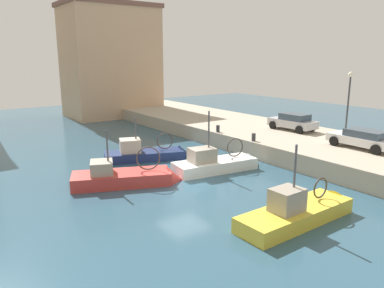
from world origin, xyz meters
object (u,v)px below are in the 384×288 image
fishing_boat_navy (149,157)px  parked_car_white (363,138)px  fishing_boat_red (128,182)px  parked_car_silver (293,122)px  fishing_boat_white (219,168)px  mooring_bollard_mid (254,137)px  mooring_bollard_north (218,129)px  fishing_boat_yellow (301,218)px  quay_streetlamp (349,95)px

fishing_boat_navy → parked_car_white: bearing=-42.3°
fishing_boat_navy → fishing_boat_red: 5.37m
parked_car_silver → fishing_boat_white: bearing=-167.4°
mooring_bollard_mid → parked_car_silver: bearing=11.2°
fishing_boat_red → mooring_bollard_north: (9.87, 4.12, 1.37)m
fishing_boat_yellow → mooring_bollard_north: size_ratio=12.26×
fishing_boat_red → parked_car_white: 15.30m
mooring_bollard_north → fishing_boat_red: bearing=-157.4°
fishing_boat_yellow → mooring_bollard_mid: size_ratio=12.26×
fishing_boat_red → parked_car_white: bearing=-21.6°
parked_car_white → quay_streetlamp: size_ratio=0.89×
fishing_boat_white → parked_car_silver: (9.48, 2.12, 1.77)m
mooring_bollard_north → mooring_bollard_mid: bearing=-90.0°
fishing_boat_red → mooring_bollard_north: bearing=22.6°
parked_car_silver → mooring_bollard_north: (-5.50, 2.91, -0.43)m
fishing_boat_white → parked_car_white: size_ratio=1.46×
fishing_boat_yellow → mooring_bollard_mid: 10.70m
fishing_boat_yellow → mooring_bollard_north: 14.20m
fishing_boat_navy → parked_car_silver: size_ratio=1.62×
mooring_bollard_mid → fishing_boat_yellow: bearing=-123.2°
fishing_boat_red → parked_car_white: (14.13, -5.59, 1.75)m
fishing_boat_navy → mooring_bollard_mid: 7.55m
mooring_bollard_mid → quay_streetlamp: bearing=-32.0°
fishing_boat_yellow → parked_car_silver: fishing_boat_yellow is taller
mooring_bollard_mid → parked_car_white: bearing=-53.3°
fishing_boat_white → quay_streetlamp: quay_streetlamp is taller
quay_streetlamp → mooring_bollard_north: bearing=126.9°
parked_car_white → fishing_boat_white: bearing=150.4°
quay_streetlamp → fishing_boat_navy: bearing=148.2°
fishing_boat_yellow → parked_car_white: 10.70m
fishing_boat_yellow → mooring_bollard_north: fishing_boat_yellow is taller
parked_car_white → quay_streetlamp: quay_streetlamp is taller
fishing_boat_yellow → parked_car_silver: size_ratio=1.71×
fishing_boat_yellow → parked_car_silver: bearing=41.4°
fishing_boat_red → mooring_bollard_north: fishing_boat_red is taller
mooring_bollard_mid → quay_streetlamp: quay_streetlamp is taller
fishing_boat_white → parked_car_silver: size_ratio=1.60×
fishing_boat_red → parked_car_white: fishing_boat_red is taller
parked_car_white → mooring_bollard_north: parked_car_white is taller
fishing_boat_navy → mooring_bollard_north: bearing=0.8°
fishing_boat_navy → fishing_boat_white: (2.34, -4.94, 0.00)m
fishing_boat_red → quay_streetlamp: size_ratio=1.34×
fishing_boat_white → mooring_bollard_north: size_ratio=11.45×
fishing_boat_navy → quay_streetlamp: quay_streetlamp is taller
mooring_bollard_mid → mooring_bollard_north: (0.00, 4.00, 0.00)m
fishing_boat_red → mooring_bollard_mid: size_ratio=11.74×
parked_car_silver → quay_streetlamp: quay_streetlamp is taller
fishing_boat_red → quay_streetlamp: (15.52, -3.41, 4.35)m
fishing_boat_yellow → parked_car_silver: (11.31, 9.98, 1.78)m
fishing_boat_white → quay_streetlamp: bearing=-14.5°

